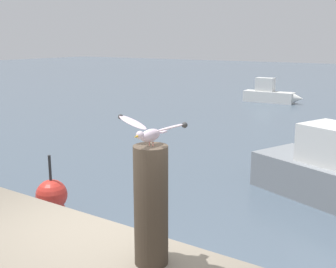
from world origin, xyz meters
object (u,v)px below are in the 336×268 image
mooring_post (151,206)px  seagull (150,131)px  boat_white (272,95)px  channel_buoy (52,201)px

mooring_post → seagull: 0.63m
seagull → boat_white: bearing=107.5°
seagull → boat_white: size_ratio=0.21×
boat_white → channel_buoy: 17.34m
seagull → channel_buoy: (-3.81, 2.18, -2.13)m
boat_white → channel_buoy: (2.29, -17.19, 0.05)m
mooring_post → channel_buoy: (-3.81, 2.18, -1.50)m
boat_white → channel_buoy: size_ratio=2.41×
mooring_post → channel_buoy: bearing=150.2°
mooring_post → channel_buoy: size_ratio=0.76×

